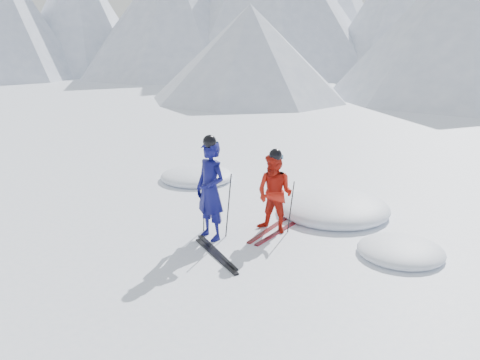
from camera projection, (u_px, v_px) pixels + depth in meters
The scene contains 12 objects.
ground at pixel (309, 263), 9.06m from camera, with size 160.00×160.00×0.00m, color white.
skier_blue at pixel (210, 190), 9.90m from camera, with size 0.73×0.48×1.99m, color #0E0F54.
skier_red at pixel (275, 193), 10.28m from camera, with size 0.80×0.62×1.64m, color red.
pole_blue_left at pixel (204, 202), 10.28m from camera, with size 0.02×0.02×1.33m, color black.
pole_blue_right at pixel (228, 206), 10.04m from camera, with size 0.02×0.02×1.33m, color black.
pole_red_left at pixel (269, 200), 10.72m from camera, with size 0.02×0.02×1.09m, color black.
pole_red_right at pixel (291, 207), 10.30m from camera, with size 0.02×0.02×1.09m, color black.
ski_worn_left at pixel (269, 229), 10.58m from camera, with size 0.09×1.70×0.03m, color black.
ski_worn_right at pixel (279, 232), 10.44m from camera, with size 0.09×1.70×0.03m, color black.
ski_loose_a at pixel (217, 252), 9.50m from camera, with size 0.09×1.70×0.03m, color black.
ski_loose_b at pixel (216, 256), 9.33m from camera, with size 0.09×1.70×0.03m, color black.
snow_lumps at pixel (294, 206), 12.00m from camera, with size 8.10×3.36×0.56m.
Camera 1 is at (3.89, -7.40, 3.99)m, focal length 38.00 mm.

